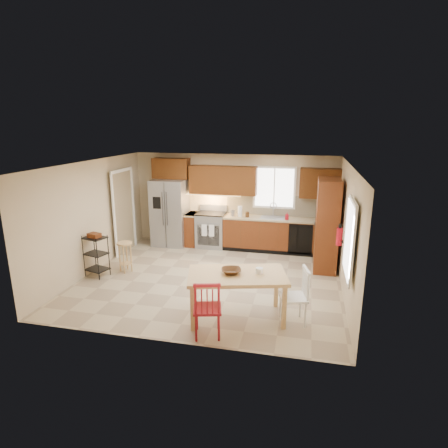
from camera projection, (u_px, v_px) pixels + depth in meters
floor at (211, 279)px, 8.16m from camera, size 5.50×5.50×0.00m
ceiling at (209, 164)px, 7.51m from camera, size 5.50×5.00×0.02m
wall_back at (233, 200)px, 10.19m from camera, size 5.50×0.02×2.50m
wall_front at (167, 267)px, 5.48m from camera, size 5.50×0.02×2.50m
wall_left at (92, 217)px, 8.42m from camera, size 0.02×5.00×2.50m
wall_right at (347, 232)px, 7.25m from camera, size 0.02×5.00×2.50m
refrigerator at (170, 213)px, 10.29m from camera, size 0.92×0.75×1.82m
range_stove at (211, 230)px, 10.21m from camera, size 0.76×0.63×0.92m
base_cabinet_narrow at (192, 229)px, 10.35m from camera, size 0.30×0.60×0.90m
base_cabinet_run at (279, 235)px, 9.84m from camera, size 2.92×0.60×0.90m
dishwasher at (300, 239)px, 9.45m from camera, size 0.60×0.02×0.78m
backsplash at (281, 206)px, 9.92m from camera, size 2.92×0.03×0.55m
upper_over_fridge at (171, 168)px, 10.16m from camera, size 1.00×0.35×0.55m
upper_left_block at (223, 180)px, 9.93m from camera, size 1.80×0.35×0.75m
upper_right_block at (320, 183)px, 9.40m from camera, size 1.00×0.35×0.75m
window_back at (274, 188)px, 9.83m from camera, size 1.12×0.04×1.12m
sink at (272, 219)px, 9.77m from camera, size 0.62×0.46×0.16m
undercab_glow at (212, 194)px, 10.07m from camera, size 1.60×0.30×0.01m
soap_bottle at (287, 216)px, 9.56m from camera, size 0.09×0.09×0.19m
paper_towel at (240, 211)px, 9.86m from camera, size 0.12×0.12×0.28m
canister_steel at (233, 213)px, 9.92m from camera, size 0.11×0.11×0.18m
canister_wood at (247, 215)px, 9.81m from camera, size 0.10×0.10×0.14m
pantry at (327, 225)px, 8.50m from camera, size 0.50×0.95×2.10m
fire_extinguisher at (339, 237)px, 7.46m from camera, size 0.12×0.12×0.36m
window_right at (350, 239)px, 6.13m from camera, size 0.04×1.02×1.32m
doorway at (123, 213)px, 9.68m from camera, size 0.04×0.95×2.10m
dining_table at (237, 296)px, 6.43m from camera, size 1.83×1.32×0.81m
chair_red at (207, 307)px, 5.88m from camera, size 0.55×0.55×0.97m
chair_white at (293, 296)px, 6.26m from camera, size 0.55×0.55×0.97m
table_bowl at (231, 274)px, 6.35m from camera, size 0.41×0.41×0.08m
table_jar at (259, 272)px, 6.34m from camera, size 0.16×0.16×0.15m
bar_stool at (125, 257)px, 8.48m from camera, size 0.34×0.34×0.70m
utility_cart at (96, 256)px, 8.22m from camera, size 0.55×0.48×0.93m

